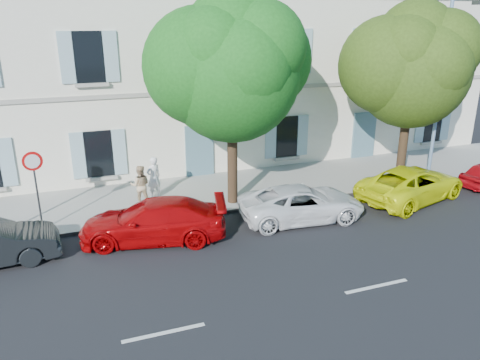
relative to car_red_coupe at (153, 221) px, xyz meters
name	(u,v)px	position (x,y,z in m)	size (l,w,h in m)	color
ground	(309,229)	(5.34, -1.00, -0.70)	(90.00, 90.00, 0.00)	black
sidewalk	(262,186)	(5.34, 3.45, -0.63)	(36.00, 4.50, 0.15)	#A09E96
kerb	(282,204)	(5.34, 1.28, -0.62)	(36.00, 0.16, 0.16)	#9E998E
building	(220,40)	(5.34, 9.20, 5.30)	(28.00, 7.00, 12.00)	white
car_red_coupe	(153,221)	(0.00, 0.00, 0.00)	(1.96, 4.83, 1.40)	#A70407
car_white_coupe	(302,203)	(5.44, -0.18, -0.06)	(2.13, 4.62, 1.28)	white
car_yellow_supercar	(412,184)	(10.54, 0.07, -0.01)	(2.29, 4.98, 1.38)	#EBF20A
tree_left	(232,74)	(3.49, 2.01, 4.44)	(5.00, 5.00, 7.75)	#3A2819
tree_right	(412,72)	(11.62, 2.18, 4.21)	(4.82, 4.82, 7.42)	#3A2819
road_sign	(34,174)	(-3.55, 1.79, 1.48)	(0.65, 0.14, 2.81)	#383A3D
street_lamp	(444,82)	(12.90, 1.62, 3.80)	(0.29, 1.64, 7.68)	#7293BF
pedestrian_a	(154,178)	(0.65, 3.50, 0.31)	(0.63, 0.41, 1.73)	white
pedestrian_b	(140,185)	(0.03, 2.96, 0.24)	(0.77, 0.60, 1.59)	tan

